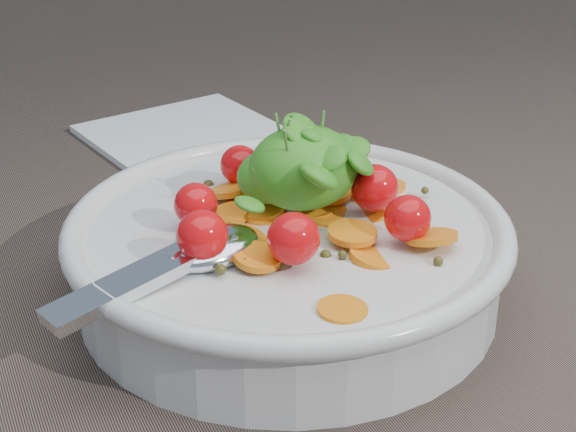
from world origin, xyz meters
name	(u,v)px	position (x,y,z in m)	size (l,w,h in m)	color
ground	(265,274)	(0.00, 0.00, 0.00)	(6.00, 6.00, 0.00)	brown
bowl	(288,251)	(0.00, -0.03, 0.03)	(0.26, 0.24, 0.11)	silver
napkin	(183,133)	(0.03, 0.23, 0.00)	(0.14, 0.12, 0.01)	white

